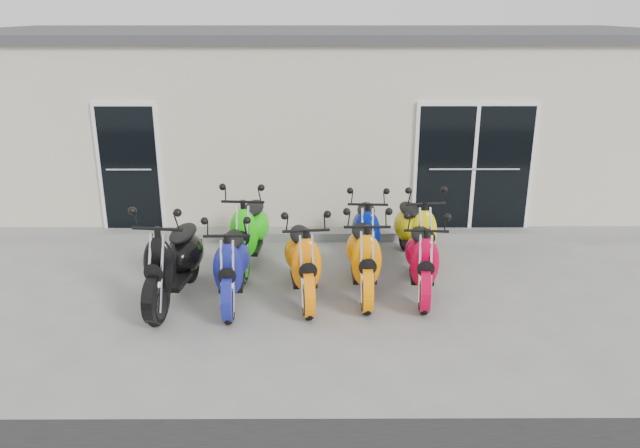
# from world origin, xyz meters

# --- Properties ---
(ground) EXTENTS (80.00, 80.00, 0.00)m
(ground) POSITION_xyz_m (0.00, 0.00, 0.00)
(ground) COLOR gray
(ground) RESTS_ON ground
(building) EXTENTS (14.00, 6.00, 3.20)m
(building) POSITION_xyz_m (0.00, 5.20, 1.60)
(building) COLOR beige
(building) RESTS_ON ground
(roof_cap) EXTENTS (14.20, 6.20, 0.16)m
(roof_cap) POSITION_xyz_m (0.00, 5.20, 3.28)
(roof_cap) COLOR #3F3F42
(roof_cap) RESTS_ON building
(front_step) EXTENTS (14.00, 0.40, 0.15)m
(front_step) POSITION_xyz_m (0.00, 2.02, 0.07)
(front_step) COLOR gray
(front_step) RESTS_ON ground
(door_left) EXTENTS (1.07, 0.08, 2.22)m
(door_left) POSITION_xyz_m (-3.20, 2.17, 1.26)
(door_left) COLOR black
(door_left) RESTS_ON front_step
(door_right) EXTENTS (2.02, 0.08, 2.22)m
(door_right) POSITION_xyz_m (2.60, 2.17, 1.26)
(door_right) COLOR black
(door_right) RESTS_ON front_step
(scooter_front_black) EXTENTS (0.98, 2.08, 1.48)m
(scooter_front_black) POSITION_xyz_m (-1.95, -0.42, 0.74)
(scooter_front_black) COLOR black
(scooter_front_black) RESTS_ON ground
(scooter_front_blue) EXTENTS (0.74, 1.86, 1.35)m
(scooter_front_blue) POSITION_xyz_m (-1.18, -0.42, 0.68)
(scooter_front_blue) COLOR navy
(scooter_front_blue) RESTS_ON ground
(scooter_front_orange_a) EXTENTS (0.90, 1.94, 1.38)m
(scooter_front_orange_a) POSITION_xyz_m (-0.23, -0.30, 0.69)
(scooter_front_orange_a) COLOR orange
(scooter_front_orange_a) RESTS_ON ground
(scooter_front_orange_b) EXTENTS (0.69, 1.88, 1.39)m
(scooter_front_orange_b) POSITION_xyz_m (0.59, -0.17, 0.69)
(scooter_front_orange_b) COLOR #FF8C00
(scooter_front_orange_b) RESTS_ON ground
(scooter_front_red) EXTENTS (0.81, 1.84, 1.32)m
(scooter_front_red) POSITION_xyz_m (1.39, -0.19, 0.66)
(scooter_front_red) COLOR #C6002B
(scooter_front_red) RESTS_ON ground
(scooter_back_green) EXTENTS (0.84, 1.98, 1.43)m
(scooter_back_green) POSITION_xyz_m (-1.07, 0.83, 0.72)
(scooter_back_green) COLOR #1BDD0B
(scooter_back_green) RESTS_ON ground
(scooter_back_blue) EXTENTS (0.76, 1.86, 1.35)m
(scooter_back_blue) POSITION_xyz_m (0.71, 0.89, 0.67)
(scooter_back_blue) COLOR #011486
(scooter_back_blue) RESTS_ON ground
(scooter_back_yellow) EXTENTS (0.88, 1.92, 1.37)m
(scooter_back_yellow) POSITION_xyz_m (1.46, 0.87, 0.68)
(scooter_back_yellow) COLOR #DACD0A
(scooter_back_yellow) RESTS_ON ground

